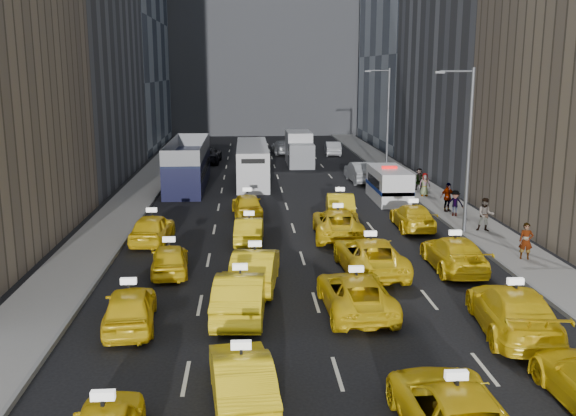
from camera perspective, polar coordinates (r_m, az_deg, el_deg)
name	(u,v)px	position (r m, az deg, el deg)	size (l,w,h in m)	color
ground	(322,322)	(23.45, 3.02, -10.08)	(160.00, 160.00, 0.00)	black
sidewalk_west	(139,193)	(48.02, -13.13, 1.31)	(3.00, 90.00, 0.15)	gray
sidewalk_east	(422,189)	(49.16, 11.80, 1.62)	(3.00, 90.00, 0.15)	gray
curb_west	(159,192)	(47.80, -11.41, 1.36)	(0.15, 90.00, 0.18)	slate
curb_east	(403,190)	(48.79, 10.16, 1.63)	(0.15, 90.00, 0.18)	slate
streetlight_near	(467,145)	(35.78, 15.62, 5.39)	(2.15, 0.22, 9.00)	#595B60
streetlight_far	(386,118)	(54.97, 8.74, 7.93)	(2.15, 0.22, 9.00)	#595B60
taxi_1	(242,378)	(17.95, -4.14, -14.84)	(1.56, 4.48, 1.48)	yellow
taxi_2	(454,411)	(16.88, 14.55, -17.09)	(2.45, 5.32, 1.48)	yellow
taxi_4	(130,307)	(23.41, -13.87, -8.55)	(1.74, 4.33, 1.48)	yellow
taxi_5	(240,294)	(23.75, -4.25, -7.65)	(1.76, 5.06, 1.67)	yellow
taxi_6	(356,293)	(24.25, 6.03, -7.53)	(2.41, 5.22, 1.45)	yellow
taxi_7	(513,310)	(23.50, 19.38, -8.58)	(2.32, 5.70, 1.65)	yellow
taxi_8	(170,259)	(28.97, -10.47, -4.47)	(1.60, 3.98, 1.35)	yellow
taxi_9	(255,268)	(26.80, -2.94, -5.33)	(1.73, 4.97, 1.64)	yellow
taxi_10	(370,255)	(28.90, 7.29, -4.19)	(2.59, 5.62, 1.56)	yellow
taxi_11	(454,253)	(29.98, 14.54, -3.93)	(2.12, 5.21, 1.51)	yellow
taxi_12	(152,228)	(34.27, -11.97, -1.77)	(1.81, 4.49, 1.53)	yellow
taxi_13	(249,230)	(33.64, -3.47, -1.95)	(1.42, 4.08, 1.34)	yellow
taxi_14	(338,223)	(34.72, 4.44, -1.36)	(2.53, 5.49, 1.53)	yellow
taxi_15	(413,217)	(37.16, 11.02, -0.75)	(1.96, 4.82, 1.40)	yellow
taxi_16	(247,205)	(39.64, -3.64, 0.31)	(1.72, 4.28, 1.46)	yellow
taxi_17	(340,205)	(39.44, 4.63, 0.28)	(1.61, 4.62, 1.52)	yellow
nypd_van	(389,185)	(44.72, 8.96, 2.02)	(2.59, 5.77, 2.41)	white
double_decker	(188,164)	(50.17, -8.88, 3.86)	(3.39, 12.09, 3.48)	black
city_bus	(252,163)	(51.89, -3.19, 3.99)	(3.88, 11.85, 3.01)	silver
box_truck	(299,149)	(61.16, 1.02, 5.29)	(2.54, 6.83, 3.09)	silver
misc_car_0	(361,172)	(51.97, 6.47, 3.21)	(1.76, 5.04, 1.66)	#96999D
misc_car_1	(207,155)	(62.89, -7.23, 4.71)	(2.58, 5.60, 1.56)	black
misc_car_2	(283,147)	(69.00, -0.46, 5.45)	(2.12, 5.22, 1.51)	slate
misc_car_3	(245,151)	(65.39, -3.84, 5.06)	(1.83, 4.56, 1.55)	black
misc_car_4	(333,148)	(68.43, 3.99, 5.33)	(1.53, 4.37, 1.44)	#A4A7AC
pedestrian_0	(526,241)	(32.09, 20.40, -2.77)	(0.63, 0.42, 1.74)	gray
pedestrian_1	(485,215)	(36.87, 17.14, -0.57)	(0.90, 0.50, 1.86)	gray
pedestrian_2	(455,203)	(40.27, 14.63, 0.42)	(1.02, 0.42, 1.57)	gray
pedestrian_3	(447,197)	(41.36, 13.99, 0.94)	(1.08, 0.49, 1.83)	gray
pedestrian_4	(425,184)	(46.21, 12.05, 2.07)	(0.80, 0.43, 1.63)	gray
pedestrian_5	(419,179)	(48.41, 11.59, 2.53)	(1.50, 0.43, 1.62)	gray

